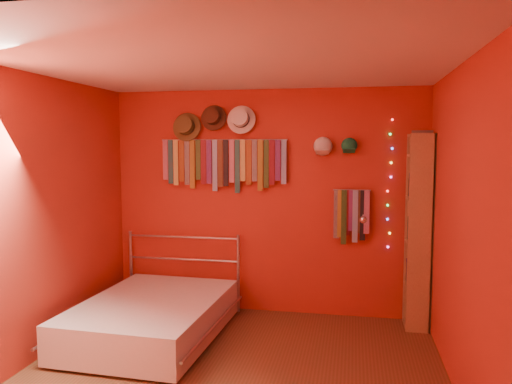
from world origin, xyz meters
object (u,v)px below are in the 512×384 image
Objects in this scene: reading_lamp at (363,219)px; bookshelf at (422,230)px; tie_rack at (223,161)px; bed at (152,317)px.

reading_lamp is 0.16× the size of bookshelf.
tie_rack is at bearing 175.85° from bookshelf.
bed is at bearing -158.88° from reading_lamp.
bookshelf is (2.14, -0.16, -0.69)m from tie_rack.
bed is (-2.61, -0.81, -0.81)m from bookshelf.
bookshelf is (0.59, 0.03, -0.10)m from reading_lamp.
reading_lamp reaches higher than bed.
reading_lamp is at bearing 23.57° from bed.
tie_rack is 1.66m from reading_lamp.
bookshelf is 1.08× the size of bed.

